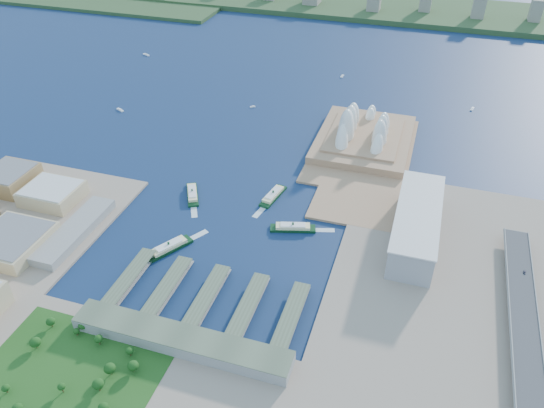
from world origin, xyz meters
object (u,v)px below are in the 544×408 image
(opera_house, at_px, (366,124))
(ferry_c, at_px, (169,246))
(ferry_a, at_px, (192,192))
(car_c, at_px, (525,272))
(ferry_b, at_px, (273,194))
(toaster_building, at_px, (416,224))
(ferry_d, at_px, (293,226))

(opera_house, distance_m, ferry_c, 340.46)
(ferry_a, relative_size, car_c, 10.02)
(ferry_b, bearing_deg, toaster_building, 0.44)
(ferry_b, distance_m, car_c, 291.03)
(opera_house, relative_size, ferry_a, 3.60)
(ferry_b, bearing_deg, car_c, -3.52)
(ferry_c, xyz_separation_m, ferry_d, (117.92, 74.73, -0.26))
(ferry_d, relative_size, car_c, 10.27)
(ferry_c, xyz_separation_m, car_c, (359.48, 59.63, 10.46))
(ferry_a, xyz_separation_m, ferry_b, (96.55, 26.99, 0.09))
(ferry_a, relative_size, ferry_c, 0.92)
(toaster_building, relative_size, ferry_d, 3.02)
(toaster_building, distance_m, ferry_b, 176.68)
(ferry_b, relative_size, ferry_d, 0.99)
(toaster_building, bearing_deg, car_c, -19.88)
(toaster_building, bearing_deg, ferry_d, -169.60)
(opera_house, bearing_deg, ferry_d, -100.74)
(opera_house, height_order, ferry_a, opera_house)
(opera_house, xyz_separation_m, ferry_a, (-179.91, -196.75, -27.27))
(ferry_b, bearing_deg, opera_house, 74.18)
(ferry_b, distance_m, ferry_d, 68.13)
(ferry_b, height_order, ferry_c, ferry_c)
(opera_house, xyz_separation_m, ferry_c, (-160.48, -299.06, -26.88))
(toaster_building, xyz_separation_m, ferry_b, (-173.36, 30.24, -15.67))
(opera_house, distance_m, car_c, 311.76)
(ferry_a, xyz_separation_m, car_c, (378.91, -42.67, 10.84))
(ferry_a, bearing_deg, ferry_c, -106.79)
(ferry_d, bearing_deg, ferry_b, 20.90)
(ferry_a, bearing_deg, ferry_d, -38.90)
(opera_house, relative_size, toaster_building, 1.16)
(ferry_b, relative_size, ferry_c, 0.94)
(ferry_b, bearing_deg, ferry_d, -42.88)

